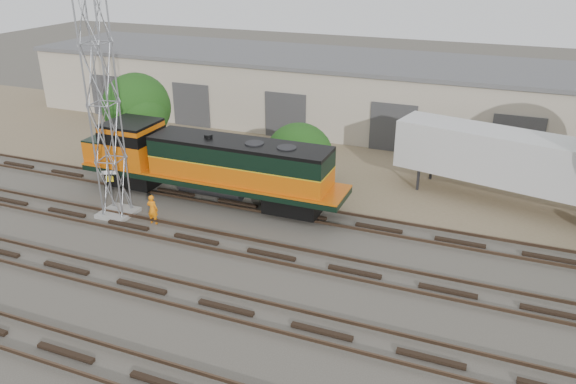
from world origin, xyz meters
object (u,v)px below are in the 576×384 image
at_px(worker, 153,209).
at_px(semi_trailer, 523,163).
at_px(locomotive, 206,163).
at_px(signal_tower, 104,109).

bearing_deg(worker, semi_trailer, -155.07).
distance_m(worker, semi_trailer, 19.77).
bearing_deg(locomotive, semi_trailer, 18.84).
distance_m(locomotive, semi_trailer, 17.21).
xyz_separation_m(locomotive, semi_trailer, (16.28, 5.56, 0.37)).
relative_size(locomotive, signal_tower, 1.31).
bearing_deg(worker, signal_tower, -7.53).
relative_size(locomotive, semi_trailer, 1.17).
xyz_separation_m(worker, semi_trailer, (17.38, 9.27, 1.75)).
relative_size(signal_tower, worker, 7.46).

